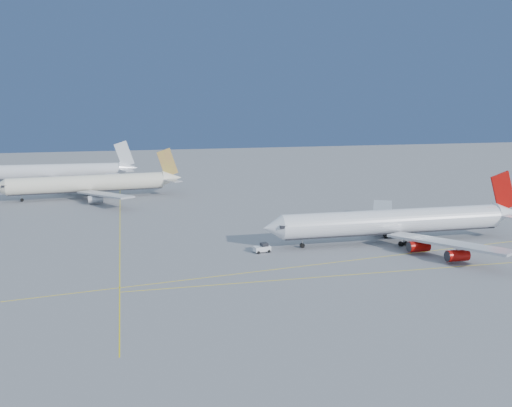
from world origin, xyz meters
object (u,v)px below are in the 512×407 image
at_px(airliner_virgin, 398,222).
at_px(pushback_tug, 262,248).
at_px(airliner_third, 57,171).
at_px(airliner_etihad, 91,183).

height_order(airliner_virgin, pushback_tug, airliner_virgin).
distance_m(airliner_virgin, airliner_third, 140.59).
xyz_separation_m(airliner_virgin, pushback_tug, (-33.20, -1.59, -3.89)).
bearing_deg(airliner_etihad, pushback_tug, -68.23).
relative_size(airliner_third, pushback_tug, 15.61).
relative_size(airliner_virgin, pushback_tug, 16.50).
relative_size(airliner_virgin, airliner_etihad, 1.06).
relative_size(airliner_virgin, airliner_third, 1.06).
bearing_deg(airliner_etihad, airliner_third, 108.16).
bearing_deg(airliner_virgin, pushback_tug, -177.32).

